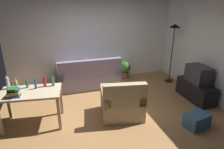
{
  "coord_description": "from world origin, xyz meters",
  "views": [
    {
      "loc": [
        -1.24,
        -3.88,
        2.54
      ],
      "look_at": [
        0.1,
        0.5,
        0.75
      ],
      "focal_mm": 31.88,
      "sensor_mm": 36.0,
      "label": 1
    }
  ],
  "objects_px": {
    "tv": "(198,74)",
    "storage_box": "(197,120)",
    "tv_stand": "(196,91)",
    "desk": "(31,96)",
    "bottle_tall": "(53,82)",
    "bottle_green": "(27,84)",
    "potted_plant": "(125,69)",
    "bottle_blue": "(35,84)",
    "book_stack": "(13,93)",
    "bottle_red": "(45,82)",
    "armchair": "(122,103)",
    "couch": "(89,77)",
    "bottle_clear": "(8,83)",
    "bottle_squat": "(16,85)",
    "torchiere_lamp": "(174,38)"
  },
  "relations": [
    {
      "from": "tv",
      "to": "bottle_squat",
      "type": "height_order",
      "value": "bottle_squat"
    },
    {
      "from": "couch",
      "to": "potted_plant",
      "type": "xyz_separation_m",
      "value": [
        1.26,
        0.31,
        0.02
      ]
    },
    {
      "from": "tv_stand",
      "to": "storage_box",
      "type": "distance_m",
      "value": 1.31
    },
    {
      "from": "couch",
      "to": "bottle_clear",
      "type": "relative_size",
      "value": 6.34
    },
    {
      "from": "bottle_red",
      "to": "couch",
      "type": "bearing_deg",
      "value": 48.87
    },
    {
      "from": "book_stack",
      "to": "bottle_squat",
      "type": "bearing_deg",
      "value": 86.2
    },
    {
      "from": "armchair",
      "to": "tv_stand",
      "type": "bearing_deg",
      "value": -164.84
    },
    {
      "from": "potted_plant",
      "to": "bottle_blue",
      "type": "xyz_separation_m",
      "value": [
        -2.63,
        -1.73,
        0.52
      ]
    },
    {
      "from": "tv_stand",
      "to": "desk",
      "type": "xyz_separation_m",
      "value": [
        -4.02,
        0.07,
        0.41
      ]
    },
    {
      "from": "bottle_clear",
      "to": "book_stack",
      "type": "distance_m",
      "value": 0.46
    },
    {
      "from": "couch",
      "to": "torchiere_lamp",
      "type": "bearing_deg",
      "value": 172.15
    },
    {
      "from": "bottle_clear",
      "to": "bottle_squat",
      "type": "relative_size",
      "value": 1.2
    },
    {
      "from": "potted_plant",
      "to": "storage_box",
      "type": "bearing_deg",
      "value": -80.5
    },
    {
      "from": "tv",
      "to": "bottle_red",
      "type": "distance_m",
      "value": 3.74
    },
    {
      "from": "tv_stand",
      "to": "storage_box",
      "type": "xyz_separation_m",
      "value": [
        -0.78,
        -1.05,
        -0.09
      ]
    },
    {
      "from": "tv_stand",
      "to": "bottle_clear",
      "type": "xyz_separation_m",
      "value": [
        -4.45,
        0.35,
        0.65
      ]
    },
    {
      "from": "couch",
      "to": "armchair",
      "type": "bearing_deg",
      "value": 102.7
    },
    {
      "from": "bottle_tall",
      "to": "bottle_green",
      "type": "bearing_deg",
      "value": 174.02
    },
    {
      "from": "potted_plant",
      "to": "desk",
      "type": "bearing_deg",
      "value": -146.13
    },
    {
      "from": "bottle_tall",
      "to": "book_stack",
      "type": "distance_m",
      "value": 0.8
    },
    {
      "from": "bottle_clear",
      "to": "bottle_blue",
      "type": "relative_size",
      "value": 1.32
    },
    {
      "from": "bottle_green",
      "to": "book_stack",
      "type": "height_order",
      "value": "bottle_green"
    },
    {
      "from": "couch",
      "to": "tv_stand",
      "type": "xyz_separation_m",
      "value": [
        2.54,
        -1.6,
        -0.07
      ]
    },
    {
      "from": "tv_stand",
      "to": "bottle_green",
      "type": "relative_size",
      "value": 5.45
    },
    {
      "from": "bottle_green",
      "to": "bottle_red",
      "type": "bearing_deg",
      "value": -6.45
    },
    {
      "from": "bottle_red",
      "to": "bottle_clear",
      "type": "bearing_deg",
      "value": 171.47
    },
    {
      "from": "tv_stand",
      "to": "torchiere_lamp",
      "type": "distance_m",
      "value": 1.71
    },
    {
      "from": "bottle_blue",
      "to": "bottle_green",
      "type": "bearing_deg",
      "value": 150.55
    },
    {
      "from": "potted_plant",
      "to": "armchair",
      "type": "distance_m",
      "value": 2.28
    },
    {
      "from": "desk",
      "to": "bottle_green",
      "type": "xyz_separation_m",
      "value": [
        -0.06,
        0.21,
        0.2
      ]
    },
    {
      "from": "couch",
      "to": "bottle_clear",
      "type": "distance_m",
      "value": 2.36
    },
    {
      "from": "tv_stand",
      "to": "bottle_blue",
      "type": "relative_size",
      "value": 5.12
    },
    {
      "from": "couch",
      "to": "desk",
      "type": "xyz_separation_m",
      "value": [
        -1.48,
        -1.53,
        0.34
      ]
    },
    {
      "from": "tv",
      "to": "bottle_squat",
      "type": "relative_size",
      "value": 2.53
    },
    {
      "from": "tv",
      "to": "desk",
      "type": "height_order",
      "value": "tv"
    },
    {
      "from": "desk",
      "to": "bottle_green",
      "type": "bearing_deg",
      "value": 112.78
    },
    {
      "from": "tv",
      "to": "storage_box",
      "type": "distance_m",
      "value": 1.42
    },
    {
      "from": "bottle_red",
      "to": "bottle_green",
      "type": "bearing_deg",
      "value": 173.55
    },
    {
      "from": "tv_stand",
      "to": "tv",
      "type": "height_order",
      "value": "tv"
    },
    {
      "from": "tv_stand",
      "to": "desk",
      "type": "bearing_deg",
      "value": 89.02
    },
    {
      "from": "couch",
      "to": "storage_box",
      "type": "height_order",
      "value": "couch"
    },
    {
      "from": "book_stack",
      "to": "torchiere_lamp",
      "type": "bearing_deg",
      "value": 17.19
    },
    {
      "from": "torchiere_lamp",
      "to": "desk",
      "type": "distance_m",
      "value": 4.26
    },
    {
      "from": "bottle_clear",
      "to": "bottle_green",
      "type": "height_order",
      "value": "bottle_clear"
    },
    {
      "from": "armchair",
      "to": "bottle_red",
      "type": "bearing_deg",
      "value": -5.88
    },
    {
      "from": "storage_box",
      "to": "bottle_green",
      "type": "xyz_separation_m",
      "value": [
        -3.3,
        1.32,
        0.7
      ]
    },
    {
      "from": "tv_stand",
      "to": "potted_plant",
      "type": "relative_size",
      "value": 1.93
    },
    {
      "from": "desk",
      "to": "bottle_clear",
      "type": "bearing_deg",
      "value": 154.19
    },
    {
      "from": "potted_plant",
      "to": "storage_box",
      "type": "relative_size",
      "value": 1.19
    },
    {
      "from": "torchiere_lamp",
      "to": "bottle_clear",
      "type": "relative_size",
      "value": 6.37
    }
  ]
}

